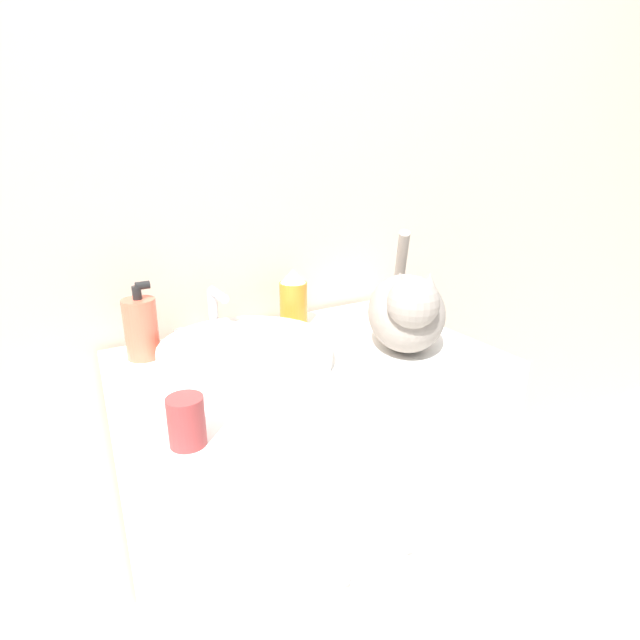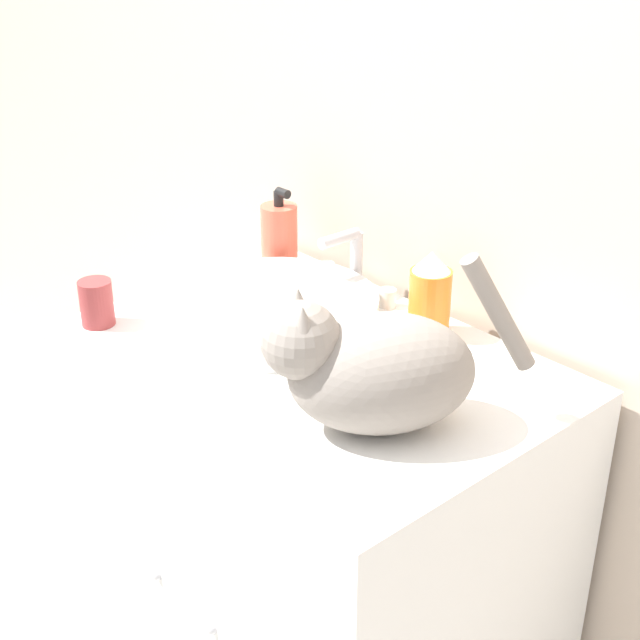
% 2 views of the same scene
% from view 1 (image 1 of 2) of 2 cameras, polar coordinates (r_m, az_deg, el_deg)
% --- Properties ---
extents(wall_back, '(6.00, 0.05, 2.50)m').
position_cam_1_polar(wall_back, '(1.36, -8.87, 18.38)').
color(wall_back, '#C6B29E').
rests_on(wall_back, ground_plane).
extents(vanity_cabinet, '(0.83, 0.59, 0.81)m').
position_cam_1_polar(vanity_cabinet, '(1.37, -1.25, -19.91)').
color(vanity_cabinet, white).
rests_on(vanity_cabinet, ground_plane).
extents(sink_basin, '(0.38, 0.38, 0.05)m').
position_cam_1_polar(sink_basin, '(1.11, -8.42, -3.90)').
color(sink_basin, silver).
rests_on(sink_basin, vanity_cabinet).
extents(faucet, '(0.21, 0.11, 0.13)m').
position_cam_1_polar(faucet, '(1.27, -11.92, 0.42)').
color(faucet, silver).
rests_on(faucet, vanity_cabinet).
extents(cat, '(0.30, 0.37, 0.26)m').
position_cam_1_polar(cat, '(1.18, 9.90, 1.13)').
color(cat, gray).
rests_on(cat, vanity_cabinet).
extents(soap_bottle, '(0.07, 0.07, 0.18)m').
position_cam_1_polar(soap_bottle, '(1.20, -19.76, -0.83)').
color(soap_bottle, '#EF6047').
rests_on(soap_bottle, vanity_cabinet).
extents(spray_bottle, '(0.07, 0.07, 0.16)m').
position_cam_1_polar(spray_bottle, '(1.33, -3.05, 2.43)').
color(spray_bottle, orange).
rests_on(spray_bottle, vanity_cabinet).
extents(cup, '(0.06, 0.06, 0.08)m').
position_cam_1_polar(cup, '(0.84, -15.02, -11.12)').
color(cup, '#9E3838').
rests_on(cup, vanity_cabinet).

